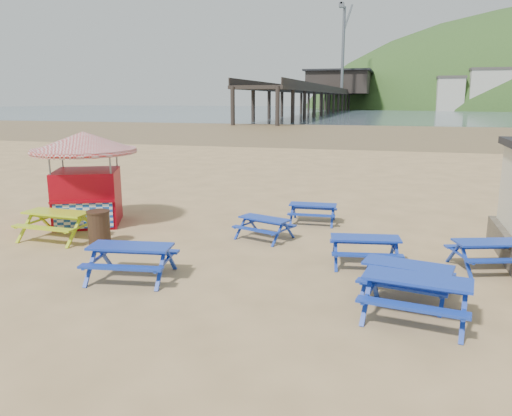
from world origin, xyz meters
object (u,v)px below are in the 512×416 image
(picnic_table_blue_b, at_px, (313,213))
(litter_bin, at_px, (99,227))
(picnic_table_blue_a, at_px, (264,228))
(ice_cream_kiosk, at_px, (85,166))
(picnic_table_yellow, at_px, (58,225))

(picnic_table_blue_b, relative_size, litter_bin, 1.67)
(picnic_table_blue_a, xyz_separation_m, ice_cream_kiosk, (-6.34, 0.22, 1.67))
(picnic_table_yellow, height_order, ice_cream_kiosk, ice_cream_kiosk)
(picnic_table_blue_b, height_order, picnic_table_yellow, picnic_table_yellow)
(ice_cream_kiosk, height_order, litter_bin, ice_cream_kiosk)
(picnic_table_yellow, height_order, litter_bin, litter_bin)
(litter_bin, bearing_deg, ice_cream_kiosk, 129.97)
(picnic_table_blue_a, relative_size, litter_bin, 1.90)
(picnic_table_blue_a, relative_size, picnic_table_blue_b, 1.14)
(picnic_table_blue_a, distance_m, litter_bin, 4.97)
(picnic_table_blue_b, bearing_deg, picnic_table_yellow, -153.46)
(picnic_table_yellow, xyz_separation_m, litter_bin, (1.51, -0.13, 0.08))
(ice_cream_kiosk, relative_size, litter_bin, 4.68)
(picnic_table_yellow, bearing_deg, litter_bin, -2.70)
(picnic_table_yellow, xyz_separation_m, ice_cream_kiosk, (-0.23, 1.95, 1.57))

